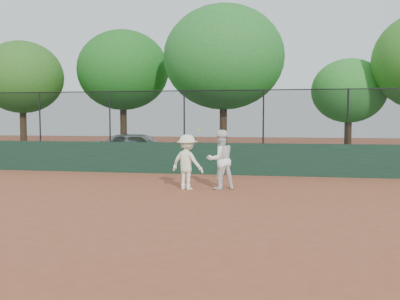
% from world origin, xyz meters
% --- Properties ---
extents(ground, '(80.00, 80.00, 0.00)m').
position_xyz_m(ground, '(0.00, 0.00, 0.00)').
color(ground, '#984D31').
rests_on(ground, ground).
extents(back_wall, '(26.00, 0.20, 1.20)m').
position_xyz_m(back_wall, '(0.00, 6.00, 0.60)').
color(back_wall, '#173424').
rests_on(back_wall, ground).
extents(grass_strip, '(36.00, 12.00, 0.01)m').
position_xyz_m(grass_strip, '(0.00, 12.00, 0.00)').
color(grass_strip, '#29541A').
rests_on(grass_strip, ground).
extents(parked_car, '(4.55, 2.14, 1.51)m').
position_xyz_m(parked_car, '(-3.37, 9.28, 0.75)').
color(parked_car, '#B4B9BF').
rests_on(parked_car, ground).
extents(player_second, '(1.10, 1.05, 1.78)m').
position_xyz_m(player_second, '(1.36, 2.55, 0.89)').
color(player_second, white).
rests_on(player_second, ground).
extents(player_main, '(1.22, 0.96, 1.82)m').
position_xyz_m(player_main, '(0.40, 2.27, 0.82)').
color(player_main, white).
rests_on(player_main, ground).
extents(fence_assembly, '(26.00, 0.06, 2.00)m').
position_xyz_m(fence_assembly, '(-0.03, 6.00, 2.24)').
color(fence_assembly, black).
rests_on(fence_assembly, back_wall).
extents(tree_0, '(4.47, 4.06, 6.26)m').
position_xyz_m(tree_0, '(-10.57, 11.34, 4.32)').
color(tree_0, '#492D1A').
rests_on(tree_0, ground).
extents(tree_1, '(4.96, 4.51, 6.86)m').
position_xyz_m(tree_1, '(-5.27, 12.41, 4.70)').
color(tree_1, '#3E2915').
rests_on(tree_1, ground).
extents(tree_2, '(5.71, 5.19, 7.47)m').
position_xyz_m(tree_2, '(0.44, 10.45, 4.99)').
color(tree_2, '#492D1A').
rests_on(tree_2, ground).
extents(tree_3, '(3.71, 3.37, 5.11)m').
position_xyz_m(tree_3, '(6.48, 12.69, 3.49)').
color(tree_3, '#3F2615').
rests_on(tree_3, ground).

